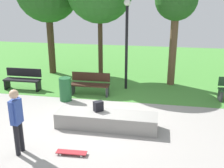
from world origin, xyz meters
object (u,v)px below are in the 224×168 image
concrete_ledge (106,120)px  trash_bin (65,89)px  tree_leaning_ash (176,2)px  backpack_on_ledge (98,106)px  lamp_post (127,36)px  skateboard_by_ledge (72,152)px  park_bench_by_oak (23,79)px  skater_performing_trick (16,117)px  park_bench_far_left (90,84)px

concrete_ledge → trash_bin: bearing=136.0°
concrete_ledge → tree_leaning_ash: 6.25m
backpack_on_ledge → tree_leaning_ash: (2.35, 4.68, 3.03)m
tree_leaning_ash → lamp_post: 2.58m
tree_leaning_ash → lamp_post: (-1.96, -1.01, -1.33)m
skateboard_by_ledge → trash_bin: (-1.44, 3.62, 0.40)m
backpack_on_ledge → park_bench_by_oak: 4.89m
backpack_on_ledge → concrete_ledge: bearing=-65.6°
skater_performing_trick → park_bench_far_left: bearing=81.5°
skater_performing_trick → trash_bin: (-0.10, 3.78, -0.57)m
park_bench_by_oak → lamp_post: (4.41, 0.90, 1.86)m
backpack_on_ledge → park_bench_by_oak: (-4.03, 2.77, -0.17)m
concrete_ledge → skater_performing_trick: (-1.94, -1.82, 0.79)m
backpack_on_ledge → tree_leaning_ash: 6.04m
concrete_ledge → park_bench_by_oak: bearing=146.1°
trash_bin → lamp_post: bearing=40.6°
trash_bin → skater_performing_trick: bearing=-88.5°
concrete_ledge → skateboard_by_ledge: (-0.59, -1.66, -0.18)m
concrete_ledge → skateboard_by_ledge: 1.77m
concrete_ledge → skater_performing_trick: 2.77m
skateboard_by_ledge → lamp_post: size_ratio=0.21×
park_bench_far_left → trash_bin: trash_bin is taller
skateboard_by_ledge → lamp_post: (0.69, 5.46, 2.28)m
skateboard_by_ledge → park_bench_by_oak: size_ratio=0.50×
lamp_post → skateboard_by_ledge: bearing=-97.2°
lamp_post → park_bench_by_oak: bearing=-168.5°
park_bench_by_oak → trash_bin: (2.28, -0.93, -0.02)m
backpack_on_ledge → skater_performing_trick: bearing=-171.6°
skater_performing_trick → tree_leaning_ash: size_ratio=0.37×
park_bench_far_left → tree_leaning_ash: bearing=31.5°
skateboard_by_ledge → tree_leaning_ash: (2.65, 6.46, 3.61)m
park_bench_by_oak → tree_leaning_ash: size_ratio=0.34×
lamp_post → skater_performing_trick: bearing=-109.9°
skater_performing_trick → park_bench_by_oak: size_ratio=1.10×
trash_bin → concrete_ledge: bearing=-44.0°
skater_performing_trick → trash_bin: size_ratio=1.90×
park_bench_by_oak → skater_performing_trick: bearing=-63.3°
park_bench_far_left → lamp_post: size_ratio=0.42×
lamp_post → trash_bin: (-2.13, -1.83, -1.88)m
skater_performing_trick → park_bench_by_oak: skater_performing_trick is taller
park_bench_far_left → trash_bin: bearing=-134.1°
concrete_ledge → tree_leaning_ash: tree_leaning_ash is taller
park_bench_far_left → concrete_ledge: bearing=-65.8°
tree_leaning_ash → trash_bin: 5.93m
skater_performing_trick → park_bench_far_left: skater_performing_trick is taller
tree_leaning_ash → concrete_ledge: bearing=-113.2°
concrete_ledge → skateboard_by_ledge: size_ratio=3.89×
park_bench_by_oak → tree_leaning_ash: tree_leaning_ash is taller
concrete_ledge → skater_performing_trick: skater_performing_trick is taller
skateboard_by_ledge → park_bench_by_oak: bearing=129.2°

